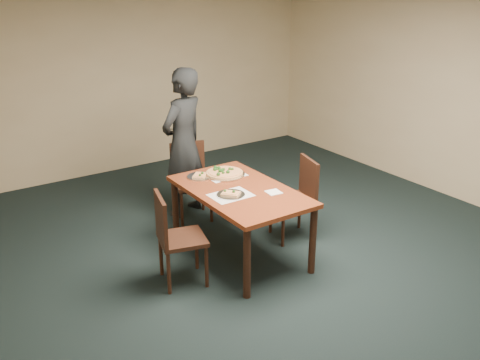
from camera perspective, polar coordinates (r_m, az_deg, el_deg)
ground at (r=5.32m, az=6.86°, el=-10.56°), size 8.00×8.00×0.00m
room_shell at (r=4.65m, az=7.79°, el=8.00°), size 8.00×8.00×8.00m
dining_table at (r=5.43m, az=-0.00°, el=-1.89°), size 0.90×1.50×0.75m
chair_far at (r=6.43m, az=-5.33°, el=0.43°), size 0.51×0.51×0.91m
chair_left at (r=5.04m, az=-7.06°, el=-5.74°), size 0.51×0.51×0.91m
chair_right at (r=5.93m, az=6.31°, el=-1.47°), size 0.52×0.52×0.91m
diner at (r=6.41m, az=-6.06°, el=3.94°), size 0.77×0.65×1.80m
placemat_main at (r=5.78m, az=-1.65°, el=0.56°), size 0.42×0.32×0.00m
placemat_near at (r=5.25m, az=-0.98°, el=-1.63°), size 0.40×0.30×0.00m
pizza_pan at (r=5.77m, az=-1.69°, el=0.77°), size 0.44×0.44×0.07m
slice_plate_near at (r=5.24m, az=-0.99°, el=-1.50°), size 0.28×0.28×0.06m
slice_plate_far at (r=5.73m, az=-4.28°, el=0.44°), size 0.28×0.28×0.05m
napkin at (r=5.32m, az=3.61°, el=-1.30°), size 0.15×0.15×0.01m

